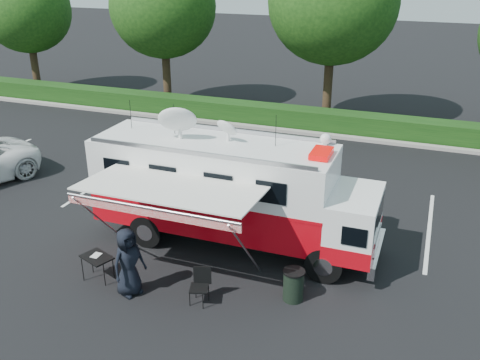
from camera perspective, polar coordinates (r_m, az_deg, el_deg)
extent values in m
plane|color=black|center=(16.29, -0.62, -6.80)|extent=(120.00, 120.00, 0.00)
cube|color=#9E998E|center=(25.49, 16.96, 3.72)|extent=(60.00, 0.35, 0.15)
cube|color=black|center=(26.22, 17.24, 5.20)|extent=(60.00, 1.20, 1.00)
cylinder|color=black|center=(35.43, -21.10, 11.73)|extent=(0.44, 0.44, 4.00)
ellipsoid|color=#14380F|center=(35.04, -21.82, 16.45)|extent=(5.12, 5.12, 4.86)
cylinder|color=black|center=(30.30, -7.86, 11.70)|extent=(0.44, 0.44, 4.40)
ellipsoid|color=#14380F|center=(29.83, -8.21, 17.83)|extent=(5.63, 5.63, 5.35)
cylinder|color=black|center=(27.26, 9.40, 10.75)|extent=(0.44, 0.44, 4.80)
ellipsoid|color=#14380F|center=(26.73, 9.92, 18.19)|extent=(6.14, 6.14, 5.84)
cube|color=silver|center=(21.49, -14.04, 0.22)|extent=(0.12, 5.50, 0.01)
cube|color=silver|center=(18.94, 1.23, -2.26)|extent=(0.12, 5.50, 0.01)
cube|color=silver|center=(18.10, 19.53, -5.00)|extent=(0.12, 5.50, 0.01)
cube|color=black|center=(16.05, -0.63, -5.24)|extent=(7.91, 1.29, 0.28)
cylinder|color=black|center=(14.51, 8.94, -8.91)|extent=(1.01, 0.29, 1.01)
cylinder|color=black|center=(16.24, 10.46, -5.29)|extent=(1.01, 0.29, 1.01)
cylinder|color=black|center=(16.19, -9.90, -5.35)|extent=(1.01, 0.29, 1.01)
cylinder|color=black|center=(17.75, -6.67, -2.46)|extent=(1.01, 0.29, 1.01)
cube|color=silver|center=(15.22, 14.38, -7.56)|extent=(0.18, 2.30, 0.37)
cube|color=white|center=(14.86, 12.07, -4.26)|extent=(1.29, 2.30, 1.56)
cube|color=#BC0711|center=(15.12, 11.90, -6.12)|extent=(1.31, 2.32, 0.51)
cube|color=black|center=(14.68, 14.46, -3.64)|extent=(0.11, 2.00, 0.64)
cube|color=#BC0711|center=(15.95, -2.80, -2.67)|extent=(6.99, 2.30, 1.10)
cube|color=#BC0711|center=(15.72, -2.84, -0.86)|extent=(7.01, 2.32, 0.09)
cube|color=white|center=(15.45, -2.89, 1.48)|extent=(6.99, 2.30, 1.29)
cube|color=silver|center=(15.21, -2.94, 3.86)|extent=(6.99, 2.30, 0.07)
cube|color=#CC0505|center=(14.28, 8.68, 2.85)|extent=(0.51, 0.87, 0.15)
sphere|color=white|center=(15.12, 9.11, 4.35)|extent=(0.31, 0.31, 0.31)
ellipsoid|color=silver|center=(15.30, -6.70, 6.42)|extent=(1.10, 1.10, 0.33)
ellipsoid|color=silver|center=(15.09, -1.41, 5.60)|extent=(0.64, 0.64, 0.18)
cylinder|color=black|center=(16.66, -11.58, 6.84)|extent=(0.02, 0.02, 0.92)
cylinder|color=black|center=(15.95, -7.04, 6.41)|extent=(0.02, 0.02, 0.92)
cylinder|color=black|center=(14.82, 3.84, 5.22)|extent=(0.02, 0.02, 0.92)
cube|color=silver|center=(13.56, -7.37, -0.84)|extent=(4.60, 2.21, 0.19)
cube|color=red|center=(12.78, -9.56, -3.37)|extent=(4.60, 0.04, 0.26)
cylinder|color=#B2B2B7|center=(12.72, -9.63, -2.96)|extent=(4.60, 0.07, 0.07)
cylinder|color=#B2B2B7|center=(15.09, -14.18, -4.53)|extent=(0.05, 2.39, 2.65)
cylinder|color=#B2B2B7|center=(13.38, 0.67, -7.55)|extent=(0.05, 2.39, 2.65)
imported|color=black|center=(14.45, -11.52, -11.69)|extent=(0.90, 1.06, 1.85)
cube|color=black|center=(14.83, -15.04, -7.96)|extent=(0.97, 0.83, 0.04)
cylinder|color=black|center=(15.04, -16.44, -9.16)|extent=(0.02, 0.02, 0.67)
cylinder|color=black|center=(15.32, -15.51, -8.40)|extent=(0.02, 0.02, 0.67)
cylinder|color=black|center=(14.69, -14.28, -9.75)|extent=(0.02, 0.02, 0.67)
cylinder|color=black|center=(14.98, -13.37, -8.96)|extent=(0.02, 0.02, 0.67)
cube|color=silver|center=(14.88, -15.10, -7.75)|extent=(0.21, 0.29, 0.01)
cube|color=black|center=(13.58, -4.40, -11.44)|extent=(0.56, 0.56, 0.04)
cube|color=black|center=(13.61, -4.04, -10.08)|extent=(0.44, 0.17, 0.50)
cylinder|color=black|center=(13.64, -5.39, -12.44)|extent=(0.02, 0.02, 0.45)
cylinder|color=black|center=(13.90, -4.75, -11.65)|extent=(0.02, 0.02, 0.45)
cylinder|color=black|center=(13.51, -3.99, -12.78)|extent=(0.02, 0.02, 0.45)
cylinder|color=black|center=(13.78, -3.36, -11.97)|extent=(0.02, 0.02, 0.45)
cylinder|color=black|center=(13.78, 5.71, -11.16)|extent=(0.52, 0.52, 0.80)
cylinder|color=black|center=(13.55, 5.79, -9.70)|extent=(0.56, 0.56, 0.04)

